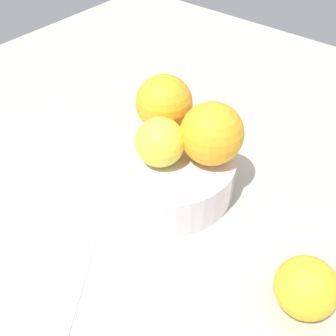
% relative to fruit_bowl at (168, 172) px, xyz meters
% --- Properties ---
extents(ground_plane, '(1.10, 1.10, 0.02)m').
position_rel_fruit_bowl_xyz_m(ground_plane, '(0.00, 0.00, -0.04)').
color(ground_plane, '#BCB29E').
extents(fruit_bowl, '(0.18, 0.18, 0.06)m').
position_rel_fruit_bowl_xyz_m(fruit_bowl, '(0.00, 0.00, 0.00)').
color(fruit_bowl, silver).
rests_on(fruit_bowl, ground_plane).
extents(orange_in_bowl_0, '(0.08, 0.08, 0.08)m').
position_rel_fruit_bowl_xyz_m(orange_in_bowl_0, '(-0.04, 0.04, 0.07)').
color(orange_in_bowl_0, '#F9A823').
rests_on(orange_in_bowl_0, fruit_bowl).
extents(orange_in_bowl_1, '(0.06, 0.06, 0.06)m').
position_rel_fruit_bowl_xyz_m(orange_in_bowl_1, '(-0.00, -0.02, 0.06)').
color(orange_in_bowl_1, yellow).
rests_on(orange_in_bowl_1, fruit_bowl).
extents(orange_in_bowl_2, '(0.08, 0.08, 0.08)m').
position_rel_fruit_bowl_xyz_m(orange_in_bowl_2, '(0.04, 0.03, 0.07)').
color(orange_in_bowl_2, '#F9A823').
rests_on(orange_in_bowl_2, fruit_bowl).
extents(orange_loose_0, '(0.06, 0.06, 0.06)m').
position_rel_fruit_bowl_xyz_m(orange_loose_0, '(0.22, -0.05, 0.01)').
color(orange_loose_0, yellow).
rests_on(orange_loose_0, ground_plane).
extents(folded_napkin, '(0.20, 0.20, 0.00)m').
position_rel_fruit_bowl_xyz_m(folded_napkin, '(-0.03, -0.23, -0.03)').
color(folded_napkin, white).
rests_on(folded_napkin, ground_plane).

